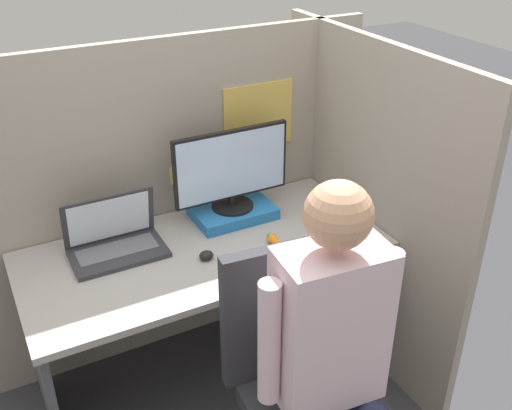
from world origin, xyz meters
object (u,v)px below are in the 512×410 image
object	(u,v)px
monitor	(231,169)
stapler	(340,212)
laptop	(116,242)
person	(341,356)
carrot_toy	(279,245)
paper_box	(233,211)
office_chair	(305,385)

from	to	relation	value
monitor	stapler	world-z (taller)	monitor
monitor	laptop	distance (m)	0.59
laptop	person	distance (m)	1.07
monitor	carrot_toy	xyz separation A→B (m)	(0.05, -0.34, -0.22)
paper_box	monitor	distance (m)	0.21
office_chair	person	xyz separation A→B (m)	(0.01, -0.16, 0.26)
monitor	office_chair	bearing A→B (deg)	-99.39
paper_box	person	world-z (taller)	person
monitor	stapler	size ratio (longest dim) A/B	3.45
office_chair	person	bearing A→B (deg)	-85.00
paper_box	carrot_toy	xyz separation A→B (m)	(0.05, -0.33, -0.00)
paper_box	laptop	world-z (taller)	laptop
monitor	carrot_toy	distance (m)	0.40
monitor	office_chair	size ratio (longest dim) A/B	0.52
paper_box	carrot_toy	size ratio (longest dim) A/B	2.41
paper_box	stapler	bearing A→B (deg)	-27.67
laptop	stapler	xyz separation A→B (m)	(0.98, -0.18, -0.02)
carrot_toy	paper_box	bearing A→B (deg)	98.32
laptop	person	world-z (taller)	person
stapler	office_chair	distance (m)	0.89
stapler	monitor	bearing A→B (deg)	152.04
monitor	carrot_toy	size ratio (longest dim) A/B	3.60
monitor	laptop	world-z (taller)	monitor
paper_box	laptop	distance (m)	0.55
laptop	office_chair	world-z (taller)	office_chair
paper_box	stapler	world-z (taller)	paper_box
paper_box	stapler	xyz separation A→B (m)	(0.43, -0.23, -0.00)
paper_box	monitor	bearing A→B (deg)	90.00
laptop	carrot_toy	bearing A→B (deg)	-25.96
laptop	monitor	bearing A→B (deg)	4.69
person	monitor	bearing A→B (deg)	82.84
office_chair	laptop	bearing A→B (deg)	116.25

